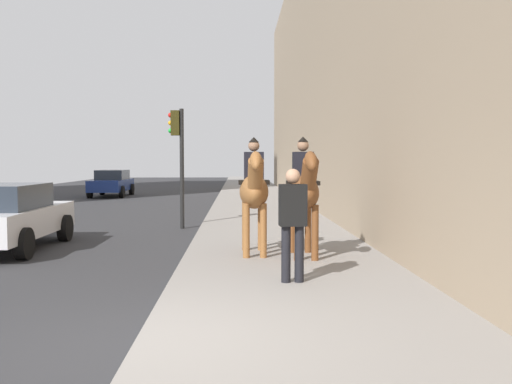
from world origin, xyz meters
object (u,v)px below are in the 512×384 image
Objects in this scene: mounted_horse_near at (254,190)px; car_near_lane at (112,183)px; mounted_horse_far at (304,191)px; pedestrian_greeting at (293,217)px; traffic_light_near_curb at (178,148)px; car_mid_lane at (6,216)px.

car_near_lane is at bearing -160.63° from mounted_horse_near.
mounted_horse_near is at bearing 19.73° from car_near_lane.
mounted_horse_far is 1.34× the size of pedestrian_greeting.
traffic_light_near_curb is at bearing -159.30° from mounted_horse_near.
traffic_light_near_curb is (7.66, 2.50, 1.21)m from pedestrian_greeting.
mounted_horse_far is 2.24m from pedestrian_greeting.
mounted_horse_far is at bearing 69.96° from mounted_horse_near.
mounted_horse_near is 5.61m from traffic_light_near_curb.
pedestrian_greeting is at bearing -161.95° from traffic_light_near_curb.
car_near_lane and car_mid_lane have the same top height.
car_near_lane is (22.50, 7.71, -0.34)m from pedestrian_greeting.
traffic_light_near_curb is at bearing 15.05° from pedestrian_greeting.
mounted_horse_far reaches higher than car_mid_lane.
pedestrian_greeting is at bearing 18.83° from car_near_lane.
traffic_light_near_curb is at bearing -41.56° from car_mid_lane.
mounted_horse_near is 2.57m from pedestrian_greeting.
car_near_lane is at bearing 6.01° from car_mid_lane.
car_mid_lane is (3.93, 5.84, -0.35)m from pedestrian_greeting.
pedestrian_greeting is 0.41× the size of car_mid_lane.
mounted_horse_near is 0.52× the size of car_near_lane.
mounted_horse_far reaches higher than pedestrian_greeting.
mounted_horse_near is 21.26m from car_near_lane.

